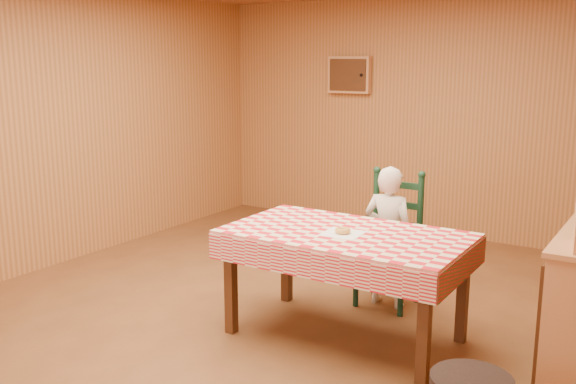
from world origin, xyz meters
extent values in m
plane|color=brown|center=(0.00, 0.00, 0.00)|extent=(6.00, 6.00, 0.00)
cube|color=#AE733E|center=(0.00, 3.00, 1.30)|extent=(5.00, 0.10, 2.60)
cube|color=#AE733E|center=(-2.50, 0.00, 1.30)|extent=(0.10, 6.00, 2.60)
cube|color=tan|center=(-0.90, 2.94, 1.75)|extent=(0.52, 0.08, 0.42)
cube|color=#4A2813|center=(-0.90, 2.90, 1.75)|extent=(0.46, 0.02, 0.36)
sphere|color=black|center=(-0.72, 2.88, 1.75)|extent=(0.04, 0.04, 0.04)
cube|color=#4A2813|center=(0.59, 0.01, 0.72)|extent=(1.60, 0.90, 0.06)
cube|color=#4A2813|center=(-0.13, -0.36, 0.34)|extent=(0.07, 0.07, 0.69)
cube|color=#4A2813|center=(1.31, -0.36, 0.34)|extent=(0.07, 0.07, 0.69)
cube|color=#4A2813|center=(-0.13, 0.38, 0.34)|extent=(0.07, 0.07, 0.69)
cube|color=#4A2813|center=(1.31, 0.38, 0.34)|extent=(0.07, 0.07, 0.69)
cube|color=red|center=(0.59, 0.01, 0.76)|extent=(1.64, 0.94, 0.02)
cube|color=red|center=(0.59, -0.46, 0.66)|extent=(1.64, 0.02, 0.18)
cube|color=red|center=(0.59, 0.48, 0.66)|extent=(1.64, 0.02, 0.18)
cube|color=#305727|center=(-0.23, 0.01, 0.66)|extent=(0.02, 0.94, 0.18)
cube|color=#305727|center=(1.41, 0.01, 0.66)|extent=(0.02, 0.94, 0.18)
cube|color=black|center=(0.59, 0.74, 0.43)|extent=(0.44, 0.40, 0.04)
cylinder|color=black|center=(0.40, 0.57, 0.21)|extent=(0.04, 0.04, 0.41)
cylinder|color=black|center=(0.78, 0.57, 0.21)|extent=(0.04, 0.04, 0.41)
cylinder|color=black|center=(0.40, 0.91, 0.21)|extent=(0.04, 0.04, 0.41)
cylinder|color=black|center=(0.78, 0.91, 0.21)|extent=(0.04, 0.04, 0.41)
cylinder|color=black|center=(0.40, 0.91, 0.75)|extent=(0.05, 0.05, 0.60)
sphere|color=black|center=(0.40, 0.91, 1.05)|extent=(0.06, 0.06, 0.06)
cylinder|color=black|center=(0.78, 0.91, 0.75)|extent=(0.05, 0.05, 0.60)
sphere|color=black|center=(0.78, 0.91, 1.05)|extent=(0.06, 0.06, 0.06)
cube|color=black|center=(0.59, 0.91, 0.63)|extent=(0.38, 0.03, 0.05)
cube|color=black|center=(0.59, 0.91, 0.79)|extent=(0.38, 0.03, 0.05)
cube|color=black|center=(0.59, 0.91, 0.95)|extent=(0.38, 0.03, 0.05)
imported|color=silver|center=(0.59, 0.74, 0.56)|extent=(0.41, 0.27, 1.12)
cube|color=white|center=(0.59, -0.04, 0.77)|extent=(0.28, 0.28, 0.00)
torus|color=gold|center=(0.59, -0.04, 0.79)|extent=(0.14, 0.14, 0.04)
cube|color=#4A2813|center=(1.93, 0.30, 0.45)|extent=(0.02, 1.20, 0.80)
camera|label=1|loc=(2.54, -3.79, 1.94)|focal=40.00mm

